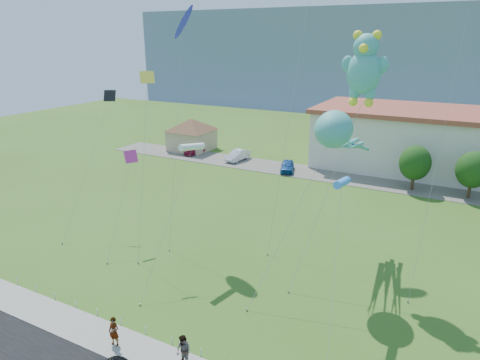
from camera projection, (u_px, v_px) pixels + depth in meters
name	position (u px, v px, depth m)	size (l,w,h in m)	color
ground	(172.00, 327.00, 26.78)	(160.00, 160.00, 0.00)	#355919
sidewalk	(143.00, 353.00, 24.46)	(80.00, 2.50, 0.10)	gray
parking_strip	(332.00, 176.00, 56.14)	(70.00, 6.00, 0.06)	#59544C
hill_ridge	(419.00, 55.00, 123.53)	(160.00, 50.00, 25.00)	slate
pavilion	(192.00, 131.00, 68.34)	(9.20, 9.20, 5.00)	tan
rope_fence	(159.00, 336.00, 25.61)	(26.05, 0.05, 0.50)	white
tree_near	(415.00, 163.00, 49.81)	(3.60, 3.60, 5.47)	#3F2B19
tree_mid	(473.00, 170.00, 47.15)	(3.60, 3.60, 5.47)	#3F2B19
pedestrian_left	(114.00, 331.00, 24.82)	(0.67, 0.44, 1.82)	gray
pedestrian_right	(184.00, 351.00, 23.20)	(0.92, 0.72, 1.90)	gray
parked_car_red	(194.00, 150.00, 66.15)	(1.47, 3.66, 1.25)	#A31435
parked_car_silver	(238.00, 155.00, 62.85)	(1.63, 4.67, 1.54)	silver
parked_car_blue	(287.00, 166.00, 57.76)	(1.71, 4.26, 1.45)	#1A4A91
octopus_kite	(339.00, 137.00, 30.73)	(4.42, 14.09, 12.56)	teal
teddy_bear_kite	(364.00, 67.00, 29.92)	(4.19, 7.63, 17.72)	teal
small_kite_black	(104.00, 113.00, 39.64)	(1.29, 8.11, 12.52)	black
small_kite_cyan	(342.00, 184.00, 26.27)	(1.85, 7.70, 9.20)	#3892FE
small_kite_yellow	(146.00, 101.00, 33.33)	(1.52, 4.32, 14.75)	yellow
small_kite_blue	(183.00, 28.00, 35.57)	(2.27, 6.00, 19.15)	#2A29EA
small_kite_pink	(129.00, 166.00, 36.40)	(1.90, 5.74, 7.99)	#E13292
small_kite_white	(191.00, 148.00, 32.09)	(0.56, 8.41, 9.87)	white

